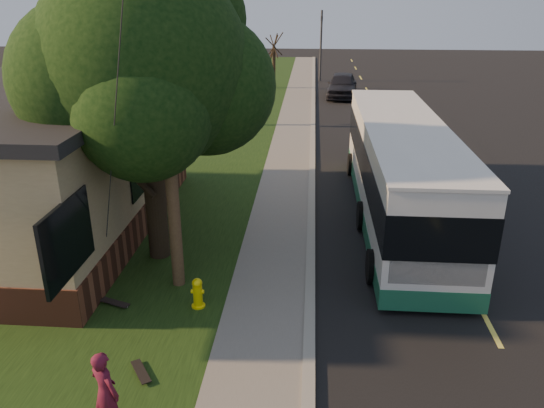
{
  "coord_description": "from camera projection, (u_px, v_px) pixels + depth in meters",
  "views": [
    {
      "loc": [
        -0.08,
        -10.43,
        6.93
      ],
      "look_at": [
        -1.1,
        2.98,
        1.5
      ],
      "focal_mm": 35.0,
      "sensor_mm": 36.0,
      "label": 1
    }
  ],
  "objects": [
    {
      "name": "skateboard_main",
      "position": [
        141.0,
        372.0,
        10.18
      ],
      "size": [
        0.58,
        0.73,
        0.07
      ],
      "color": "black",
      "rests_on": "grass_verge"
    },
    {
      "name": "sidewalk",
      "position": [
        287.0,
        173.0,
        21.53
      ],
      "size": [
        2.0,
        80.0,
        0.08
      ],
      "primitive_type": "cube",
      "color": "slate",
      "rests_on": "ground"
    },
    {
      "name": "dumpster",
      "position": [
        64.0,
        166.0,
        20.3
      ],
      "size": [
        1.54,
        1.26,
        1.28
      ],
      "color": "black",
      "rests_on": "building_lot"
    },
    {
      "name": "fire_hydrant",
      "position": [
        198.0,
        293.0,
        12.25
      ],
      "size": [
        0.32,
        0.32,
        0.74
      ],
      "color": "yellow",
      "rests_on": "grass_verge"
    },
    {
      "name": "transit_bus",
      "position": [
        400.0,
        169.0,
        16.77
      ],
      "size": [
        2.68,
        11.64,
        3.15
      ],
      "color": "silver",
      "rests_on": "ground"
    },
    {
      "name": "traffic_signal",
      "position": [
        321.0,
        41.0,
        42.45
      ],
      "size": [
        0.18,
        0.22,
        5.5
      ],
      "color": "#2D2D30",
      "rests_on": "ground"
    },
    {
      "name": "curb",
      "position": [
        312.0,
        173.0,
        21.46
      ],
      "size": [
        0.25,
        80.0,
        0.12
      ],
      "primitive_type": "cube",
      "color": "gray",
      "rests_on": "ground"
    },
    {
      "name": "distant_car",
      "position": [
        342.0,
        85.0,
        36.77
      ],
      "size": [
        2.38,
        5.05,
        1.67
      ],
      "primitive_type": "imported",
      "rotation": [
        0.0,
        0.0,
        -0.09
      ],
      "color": "black",
      "rests_on": "ground"
    },
    {
      "name": "skateboard_spare",
      "position": [
        115.0,
        303.0,
        12.43
      ],
      "size": [
        0.79,
        0.44,
        0.07
      ],
      "color": "black",
      "rests_on": "grass_verge"
    },
    {
      "name": "bare_tree_near",
      "position": [
        248.0,
        87.0,
        28.31
      ],
      "size": [
        1.38,
        1.21,
        4.31
      ],
      "color": "black",
      "rests_on": "grass_verge"
    },
    {
      "name": "skateboarder",
      "position": [
        105.0,
        392.0,
        8.64
      ],
      "size": [
        0.68,
        0.61,
        1.55
      ],
      "primitive_type": "imported",
      "rotation": [
        0.0,
        0.0,
        2.59
      ],
      "color": "#531026",
      "rests_on": "grass_verge"
    },
    {
      "name": "grass_verge",
      "position": [
        202.0,
        171.0,
        21.78
      ],
      "size": [
        5.0,
        80.0,
        0.07
      ],
      "primitive_type": "cube",
      "color": "black",
      "rests_on": "ground"
    },
    {
      "name": "bare_tree_far",
      "position": [
        274.0,
        62.0,
        39.43
      ],
      "size": [
        1.38,
        1.21,
        4.03
      ],
      "color": "black",
      "rests_on": "grass_verge"
    },
    {
      "name": "leafy_tree",
      "position": [
        147.0,
        68.0,
        13.04
      ],
      "size": [
        6.3,
        6.0,
        7.8
      ],
      "color": "black",
      "rests_on": "grass_verge"
    },
    {
      "name": "ground",
      "position": [
        310.0,
        314.0,
        12.23
      ],
      "size": [
        120.0,
        120.0,
        0.0
      ],
      "primitive_type": "plane",
      "color": "black",
      "rests_on": "ground"
    },
    {
      "name": "road",
      "position": [
        412.0,
        177.0,
        21.2
      ],
      "size": [
        8.0,
        80.0,
        0.01
      ],
      "primitive_type": "cube",
      "color": "black",
      "rests_on": "ground"
    },
    {
      "name": "utility_pole",
      "position": [
        165.0,
        103.0,
        11.65
      ],
      "size": [
        2.86,
        3.21,
        9.07
      ],
      "color": "#473321",
      "rests_on": "ground"
    }
  ]
}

